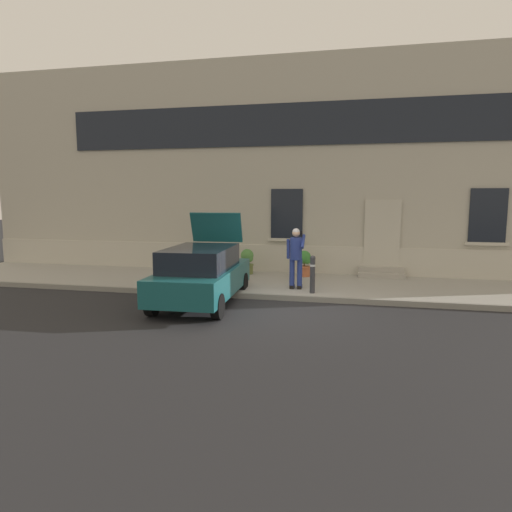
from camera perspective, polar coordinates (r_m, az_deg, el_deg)
ground_plane at (r=11.24m, az=2.61°, el=-6.76°), size 80.00×80.00×0.00m
sidewalk at (r=13.92m, az=4.57°, el=-3.64°), size 24.00×3.60×0.15m
curb_edge at (r=12.12m, az=3.37°, el=-5.33°), size 24.00×0.12×0.15m
building_facade at (r=16.15m, az=5.95°, el=10.92°), size 24.00×1.52×7.50m
entrance_stoop at (r=15.30m, az=15.72°, el=-2.09°), size 1.48×0.64×0.32m
hatchback_car_teal at (r=11.67m, az=-6.96°, el=-2.25°), size 1.92×4.13×2.34m
bollard_near_person at (r=12.30m, az=7.25°, el=-2.15°), size 0.15×0.15×1.04m
bollard_far_left at (r=13.19m, az=-9.57°, el=-1.54°), size 0.15×0.15×1.04m
person_on_phone at (r=12.73m, az=5.13°, el=0.20°), size 0.51×0.46×1.75m
planter_charcoal at (r=15.70m, az=-8.19°, el=-0.45°), size 0.44×0.44×0.86m
planter_olive at (r=15.24m, az=-1.11°, el=-0.62°), size 0.44×0.44×0.86m
planter_terracotta at (r=14.89m, az=6.23°, el=-0.86°), size 0.44×0.44×0.86m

